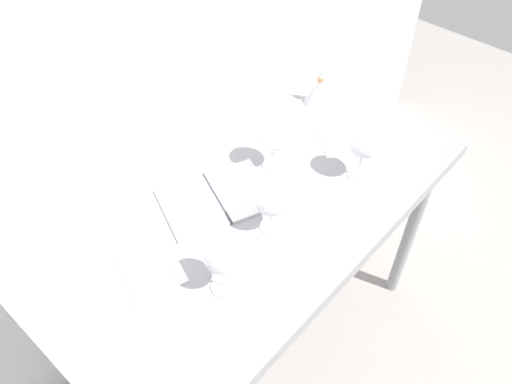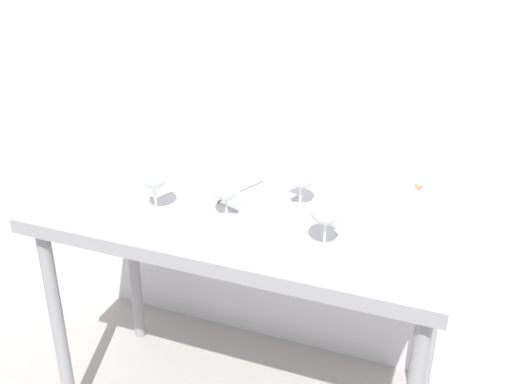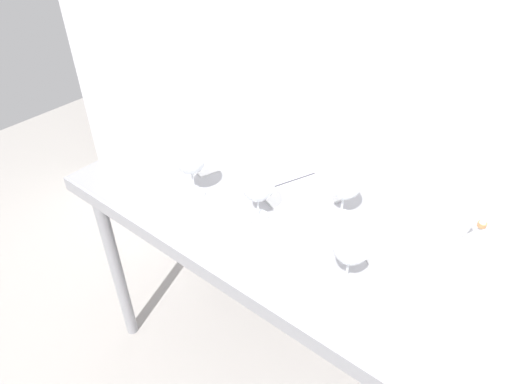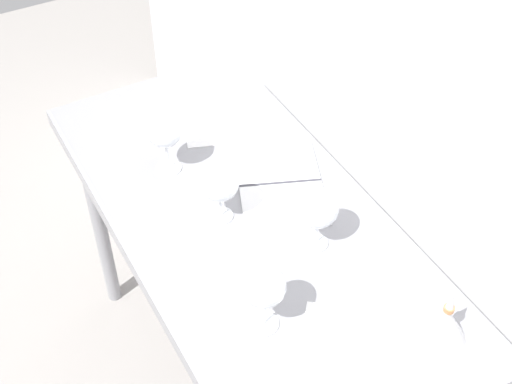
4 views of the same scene
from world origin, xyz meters
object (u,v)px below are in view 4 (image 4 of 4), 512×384
Objects in this scene: wine_glass_near_left at (165,132)px; wine_glass_near_right at (264,287)px; open_notebook at (280,184)px; tasting_sheet_upper at (224,128)px; wine_glass_near_center at (220,184)px; decanter_funnel at (444,324)px; wine_glass_far_right at (319,210)px; tasting_sheet_lower at (347,337)px.

wine_glass_near_left and wine_glass_near_right have the same top height.
open_notebook is 0.29m from tasting_sheet_upper.
wine_glass_near_center is 0.92× the size of wine_glass_near_right.
wine_glass_near_right is 0.41m from decanter_funnel.
wine_glass_near_left is 0.27m from tasting_sheet_upper.
wine_glass_near_right is (0.15, -0.24, 0.01)m from wine_glass_far_right.
tasting_sheet_lower is at bearing 8.97° from open_notebook.
tasting_sheet_upper is (-0.52, 0.01, -0.12)m from wine_glass_far_right.
tasting_sheet_lower is at bearing 50.13° from wine_glass_near_right.
decanter_funnel is (0.90, 0.09, 0.05)m from tasting_sheet_upper.
wine_glass_far_right is (0.20, 0.17, 0.00)m from wine_glass_near_center.
wine_glass_near_left is 1.21× the size of decanter_funnel.
wine_glass_far_right is at bearing 18.67° from tasting_sheet_upper.
decanter_funnel is (0.81, 0.30, -0.08)m from wine_glass_near_left.
wine_glass_near_left is 0.49m from wine_glass_far_right.
wine_glass_far_right reaches higher than tasting_sheet_lower.
wine_glass_near_left reaches higher than wine_glass_far_right.
wine_glass_near_right is 0.73m from tasting_sheet_upper.
tasting_sheet_lower is at bearing -18.16° from wine_glass_far_right.
open_notebook is (-0.23, 0.03, -0.12)m from wine_glass_far_right.
decanter_funnel is (0.22, 0.33, -0.08)m from wine_glass_near_right.
wine_glass_near_left reaches higher than tasting_sheet_lower.
wine_glass_near_right is (0.59, -0.03, 0.00)m from wine_glass_near_left.
decanter_funnel is (0.57, 0.26, -0.07)m from wine_glass_near_center.
open_notebook is at bearing 48.66° from wine_glass_near_left.
wine_glass_near_left is 0.80× the size of tasting_sheet_upper.
decanter_funnel is (0.37, 0.09, -0.07)m from wine_glass_far_right.
wine_glass_near_center is at bearing 10.44° from wine_glass_near_left.
wine_glass_near_right is 0.48× the size of open_notebook.
wine_glass_near_center is at bearing -140.56° from wine_glass_far_right.
tasting_sheet_lower is (0.27, -0.09, -0.12)m from wine_glass_far_right.
wine_glass_near_left is 0.59m from wine_glass_near_right.
wine_glass_near_left reaches higher than wine_glass_near_center.
open_notebook is at bearing 23.80° from tasting_sheet_upper.
wine_glass_near_left is 0.47× the size of open_notebook.
open_notebook is at bearing -153.75° from tasting_sheet_lower.
wine_glass_near_left is 1.00× the size of wine_glass_near_right.
tasting_sheet_upper is at bearing 110.90° from wine_glass_near_left.
wine_glass_near_center is 0.98× the size of wine_glass_far_right.
wine_glass_far_right is at bearing 14.87° from open_notebook.
wine_glass_near_right is at bearing -2.59° from wine_glass_near_left.
wine_glass_near_center reaches higher than tasting_sheet_upper.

